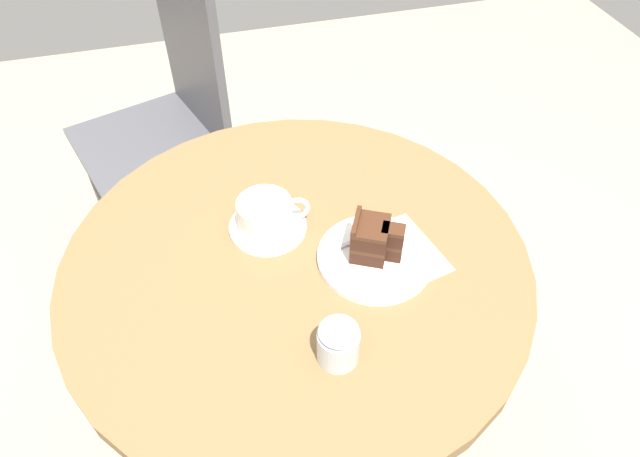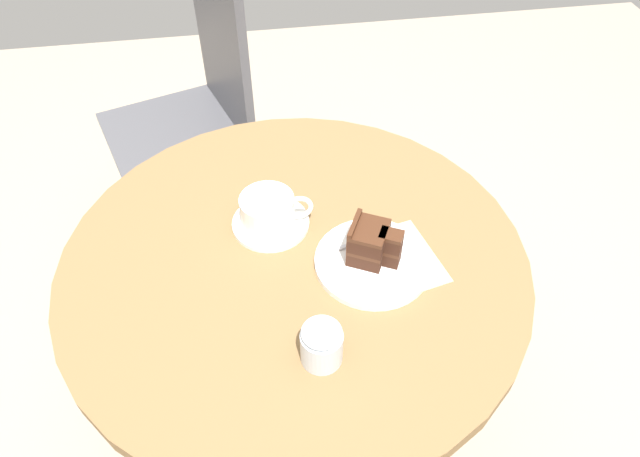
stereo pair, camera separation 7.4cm
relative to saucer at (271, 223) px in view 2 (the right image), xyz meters
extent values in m
cube|color=gray|center=(0.03, -0.08, -0.70)|extent=(4.40, 4.40, 0.01)
cylinder|color=brown|center=(0.03, -0.08, -0.02)|extent=(0.83, 0.83, 0.03)
cylinder|color=silver|center=(0.03, -0.08, -0.36)|extent=(0.07, 0.07, 0.63)
cylinder|color=silver|center=(0.03, -0.08, -0.68)|extent=(0.37, 0.37, 0.02)
cylinder|color=white|center=(0.00, 0.00, 0.00)|extent=(0.14, 0.14, 0.01)
cylinder|color=white|center=(0.00, 0.00, 0.04)|extent=(0.10, 0.10, 0.06)
cylinder|color=beige|center=(0.00, 0.00, 0.06)|extent=(0.09, 0.09, 0.00)
torus|color=white|center=(0.05, 0.00, 0.04)|extent=(0.05, 0.01, 0.05)
cube|color=silver|center=(-0.02, -0.03, 0.01)|extent=(0.07, 0.05, 0.00)
ellipsoid|color=silver|center=(-0.06, 0.00, 0.01)|extent=(0.02, 0.02, 0.00)
cylinder|color=white|center=(0.17, -0.12, 0.00)|extent=(0.20, 0.20, 0.01)
cube|color=#381E14|center=(0.16, -0.11, 0.02)|extent=(0.08, 0.09, 0.03)
cube|color=#381E14|center=(0.19, -0.13, 0.02)|extent=(0.05, 0.04, 0.03)
cube|color=#422314|center=(0.16, -0.11, 0.04)|extent=(0.08, 0.09, 0.01)
cube|color=#422314|center=(0.19, -0.13, 0.04)|extent=(0.05, 0.04, 0.01)
cube|color=#381E14|center=(0.16, -0.11, 0.06)|extent=(0.08, 0.09, 0.03)
cube|color=#381E14|center=(0.19, -0.13, 0.06)|extent=(0.05, 0.04, 0.03)
cube|color=#422314|center=(0.16, -0.11, 0.07)|extent=(0.08, 0.09, 0.01)
cube|color=#422314|center=(0.19, -0.13, 0.07)|extent=(0.05, 0.04, 0.01)
cube|color=#422314|center=(0.14, -0.10, 0.05)|extent=(0.04, 0.06, 0.08)
cube|color=silver|center=(0.16, -0.08, 0.01)|extent=(0.10, 0.03, 0.00)
cube|color=silver|center=(0.22, -0.07, 0.01)|extent=(0.04, 0.03, 0.00)
cube|color=tan|center=(0.20, -0.12, 0.00)|extent=(0.19, 0.19, 0.00)
cube|color=tan|center=(0.18, -0.13, 0.00)|extent=(0.19, 0.19, 0.00)
cylinder|color=#4C4C51|center=(-0.44, 0.77, -0.48)|extent=(0.02, 0.02, 0.43)
cylinder|color=#4C4C51|center=(-0.33, 0.46, -0.48)|extent=(0.02, 0.02, 0.43)
cylinder|color=#4C4C51|center=(-0.13, 0.87, -0.48)|extent=(0.02, 0.02, 0.43)
cylinder|color=#4C4C51|center=(-0.03, 0.56, -0.48)|extent=(0.02, 0.02, 0.43)
cube|color=#4C4C51|center=(-0.23, 0.66, -0.25)|extent=(0.48, 0.48, 0.02)
cube|color=#4C4C51|center=(-0.07, 0.72, 0.00)|extent=(0.14, 0.35, 0.49)
cylinder|color=silver|center=(0.05, -0.29, 0.03)|extent=(0.06, 0.06, 0.06)
ellipsoid|color=silver|center=(0.05, -0.29, 0.06)|extent=(0.06, 0.06, 0.02)
camera|label=1|loc=(-0.10, -0.73, 0.76)|focal=32.00mm
camera|label=2|loc=(-0.03, -0.75, 0.76)|focal=32.00mm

